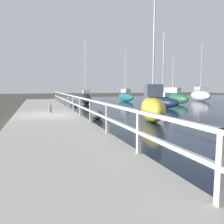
# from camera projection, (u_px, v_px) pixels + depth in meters

# --- Properties ---
(ground_plane) EXTENTS (120.00, 120.00, 0.00)m
(ground_plane) POSITION_uv_depth(u_px,v_px,m) (47.00, 120.00, 12.99)
(ground_plane) COLOR #4C473D
(dock_walkway) EXTENTS (3.73, 36.00, 0.35)m
(dock_walkway) POSITION_uv_depth(u_px,v_px,m) (47.00, 117.00, 12.97)
(dock_walkway) COLOR beige
(dock_walkway) RESTS_ON ground
(railing) EXTENTS (0.10, 32.50, 1.07)m
(railing) POSITION_uv_depth(u_px,v_px,m) (77.00, 102.00, 13.44)
(railing) COLOR beige
(railing) RESTS_ON dock_walkway
(boulder_upstream) EXTENTS (0.75, 0.68, 0.56)m
(boulder_upstream) POSITION_uv_depth(u_px,v_px,m) (97.00, 115.00, 13.35)
(boulder_upstream) COLOR #666056
(boulder_upstream) RESTS_ON ground
(boulder_water_edge) EXTENTS (0.55, 0.49, 0.41)m
(boulder_water_edge) POSITION_uv_depth(u_px,v_px,m) (73.00, 102.00, 25.45)
(boulder_water_edge) COLOR #666056
(boulder_water_edge) RESTS_ON ground
(boulder_near_dock) EXTENTS (0.38, 0.35, 0.29)m
(boulder_near_dock) POSITION_uv_depth(u_px,v_px,m) (75.00, 105.00, 22.18)
(boulder_near_dock) COLOR #666056
(boulder_near_dock) RESTS_ON ground
(mooring_bollard) EXTENTS (0.23, 0.23, 0.55)m
(mooring_bollard) POSITION_uv_depth(u_px,v_px,m) (50.00, 108.00, 13.96)
(mooring_bollard) COLOR gray
(mooring_bollard) RESTS_ON dock_walkway
(sailboat_white) EXTENTS (3.14, 6.15, 8.14)m
(sailboat_white) POSITION_uv_depth(u_px,v_px,m) (200.00, 95.00, 31.91)
(sailboat_white) COLOR white
(sailboat_white) RESTS_ON water_surface
(sailboat_green) EXTENTS (1.79, 5.00, 5.43)m
(sailboat_green) POSITION_uv_depth(u_px,v_px,m) (172.00, 97.00, 25.53)
(sailboat_green) COLOR #236B42
(sailboat_green) RESTS_ON water_surface
(sailboat_navy) EXTENTS (2.20, 3.95, 7.04)m
(sailboat_navy) POSITION_uv_depth(u_px,v_px,m) (163.00, 101.00, 20.81)
(sailboat_navy) COLOR #192347
(sailboat_navy) RESTS_ON water_surface
(sailboat_yellow) EXTENTS (2.26, 3.73, 7.98)m
(sailboat_yellow) POSITION_uv_depth(u_px,v_px,m) (153.00, 106.00, 12.58)
(sailboat_yellow) COLOR gold
(sailboat_yellow) RESTS_ON water_surface
(sailboat_black) EXTENTS (1.54, 3.83, 7.29)m
(sailboat_black) POSITION_uv_depth(u_px,v_px,m) (86.00, 98.00, 25.34)
(sailboat_black) COLOR black
(sailboat_black) RESTS_ON water_surface
(sailboat_teal) EXTENTS (1.00, 4.90, 7.05)m
(sailboat_teal) POSITION_uv_depth(u_px,v_px,m) (126.00, 96.00, 30.69)
(sailboat_teal) COLOR #1E707A
(sailboat_teal) RESTS_ON water_surface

